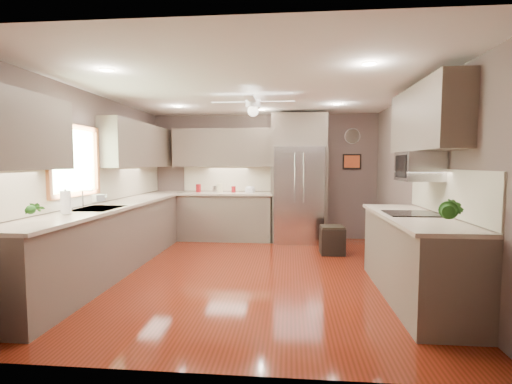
% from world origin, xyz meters
% --- Properties ---
extents(floor, '(5.00, 5.00, 0.00)m').
position_xyz_m(floor, '(0.00, 0.00, 0.00)').
color(floor, '#521A0B').
rests_on(floor, ground).
extents(ceiling, '(5.00, 5.00, 0.00)m').
position_xyz_m(ceiling, '(0.00, 0.00, 2.50)').
color(ceiling, white).
rests_on(ceiling, ground).
extents(wall_back, '(4.50, 0.00, 4.50)m').
position_xyz_m(wall_back, '(0.00, 2.50, 1.25)').
color(wall_back, brown).
rests_on(wall_back, ground).
extents(wall_front, '(4.50, 0.00, 4.50)m').
position_xyz_m(wall_front, '(0.00, -2.50, 1.25)').
color(wall_front, brown).
rests_on(wall_front, ground).
extents(wall_left, '(0.00, 5.00, 5.00)m').
position_xyz_m(wall_left, '(-2.25, 0.00, 1.25)').
color(wall_left, brown).
rests_on(wall_left, ground).
extents(wall_right, '(0.00, 5.00, 5.00)m').
position_xyz_m(wall_right, '(2.25, 0.00, 1.25)').
color(wall_right, brown).
rests_on(wall_right, ground).
extents(canister_a, '(0.12, 0.12, 0.16)m').
position_xyz_m(canister_a, '(-1.29, 2.22, 1.02)').
color(canister_a, maroon).
rests_on(canister_a, back_run).
extents(canister_b, '(0.11, 0.11, 0.13)m').
position_xyz_m(canister_b, '(-0.95, 2.19, 1.01)').
color(canister_b, silver).
rests_on(canister_b, back_run).
extents(canister_c, '(0.14, 0.14, 0.18)m').
position_xyz_m(canister_c, '(-0.86, 2.25, 1.03)').
color(canister_c, beige).
rests_on(canister_c, back_run).
extents(canister_d, '(0.11, 0.11, 0.13)m').
position_xyz_m(canister_d, '(-0.58, 2.22, 1.00)').
color(canister_d, maroon).
rests_on(canister_d, back_run).
extents(soap_bottle, '(0.12, 0.13, 0.21)m').
position_xyz_m(soap_bottle, '(-2.07, -0.19, 1.05)').
color(soap_bottle, white).
rests_on(soap_bottle, left_run).
extents(potted_plant_left, '(0.17, 0.13, 0.28)m').
position_xyz_m(potted_plant_left, '(-1.94, -1.69, 1.08)').
color(potted_plant_left, '#25621C').
rests_on(potted_plant_left, left_run).
extents(potted_plant_right, '(0.24, 0.22, 0.36)m').
position_xyz_m(potted_plant_right, '(1.90, -1.77, 1.12)').
color(potted_plant_right, '#25621C').
rests_on(potted_plant_right, right_run).
extents(bowl, '(0.21, 0.21, 0.05)m').
position_xyz_m(bowl, '(-0.25, 2.23, 0.97)').
color(bowl, beige).
rests_on(bowl, back_run).
extents(left_run, '(0.65, 4.70, 1.45)m').
position_xyz_m(left_run, '(-1.95, 0.15, 0.48)').
color(left_run, brown).
rests_on(left_run, ground).
extents(back_run, '(1.85, 0.65, 1.45)m').
position_xyz_m(back_run, '(-0.72, 2.20, 0.48)').
color(back_run, brown).
rests_on(back_run, ground).
extents(uppers, '(4.50, 4.70, 0.95)m').
position_xyz_m(uppers, '(-0.74, 0.71, 1.87)').
color(uppers, brown).
rests_on(uppers, wall_left).
extents(window, '(0.05, 1.12, 0.92)m').
position_xyz_m(window, '(-2.22, -0.50, 1.55)').
color(window, '#BFF2B2').
rests_on(window, wall_left).
extents(sink, '(0.50, 0.70, 0.32)m').
position_xyz_m(sink, '(-1.93, -0.50, 0.91)').
color(sink, silver).
rests_on(sink, left_run).
extents(refrigerator, '(1.06, 0.75, 2.45)m').
position_xyz_m(refrigerator, '(0.70, 2.16, 1.19)').
color(refrigerator, silver).
rests_on(refrigerator, ground).
extents(right_run, '(0.70, 2.20, 1.45)m').
position_xyz_m(right_run, '(1.93, -0.80, 0.48)').
color(right_run, brown).
rests_on(right_run, ground).
extents(microwave, '(0.43, 0.55, 0.34)m').
position_xyz_m(microwave, '(2.03, -0.55, 1.48)').
color(microwave, silver).
rests_on(microwave, wall_right).
extents(ceiling_fan, '(1.18, 1.18, 0.32)m').
position_xyz_m(ceiling_fan, '(-0.00, 0.30, 2.33)').
color(ceiling_fan, white).
rests_on(ceiling_fan, ceiling).
extents(recessed_lights, '(2.84, 3.14, 0.01)m').
position_xyz_m(recessed_lights, '(-0.04, 0.40, 2.49)').
color(recessed_lights, white).
rests_on(recessed_lights, ceiling).
extents(wall_clock, '(0.30, 0.03, 0.30)m').
position_xyz_m(wall_clock, '(1.75, 2.48, 2.05)').
color(wall_clock, white).
rests_on(wall_clock, wall_back).
extents(framed_print, '(0.36, 0.03, 0.30)m').
position_xyz_m(framed_print, '(1.75, 2.48, 1.55)').
color(framed_print, black).
rests_on(framed_print, wall_back).
extents(stool, '(0.41, 0.41, 0.47)m').
position_xyz_m(stool, '(1.24, 1.17, 0.24)').
color(stool, black).
rests_on(stool, ground).
extents(paper_towel, '(0.11, 0.11, 0.28)m').
position_xyz_m(paper_towel, '(-1.97, -1.11, 1.08)').
color(paper_towel, white).
rests_on(paper_towel, left_run).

